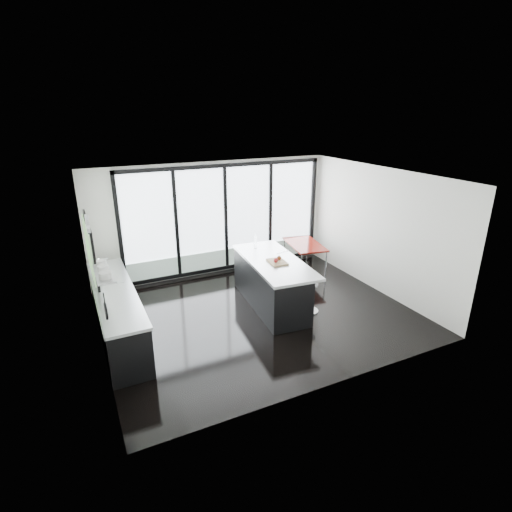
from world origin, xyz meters
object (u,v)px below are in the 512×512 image
bar_stool_far (288,280)px  red_table (304,257)px  bar_stool_near (309,297)px  island (270,282)px

bar_stool_far → red_table: bearing=33.2°
bar_stool_far → bar_stool_near: bearing=-98.5°
island → bar_stool_near: size_ratio=3.96×
bar_stool_near → red_table: 2.30m
bar_stool_near → bar_stool_far: bearing=70.1°
island → bar_stool_far: island is taller
bar_stool_far → red_table: bar_stool_far is taller
bar_stool_near → bar_stool_far: bar_stool_far is taller
island → red_table: bearing=38.4°
island → bar_stool_near: (0.57, -0.64, -0.19)m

